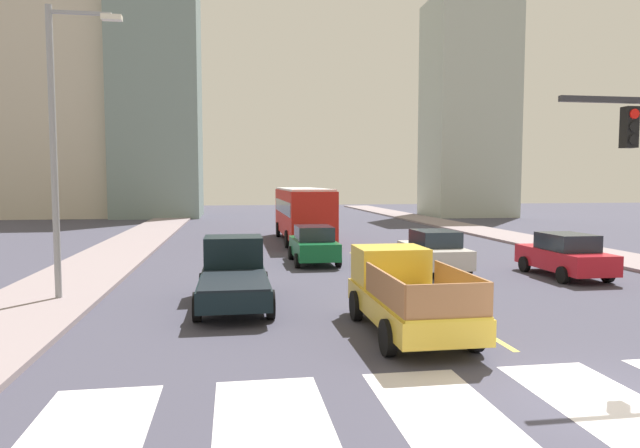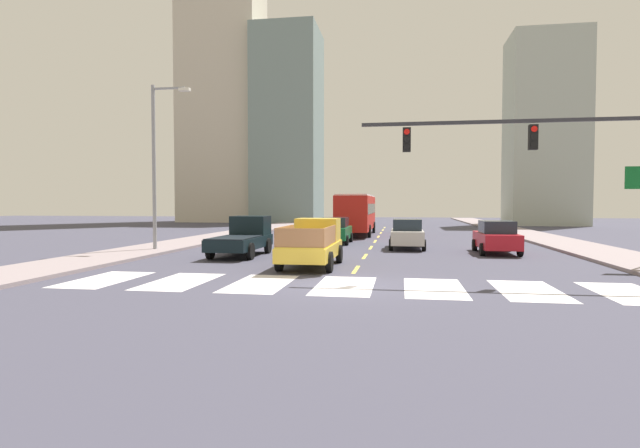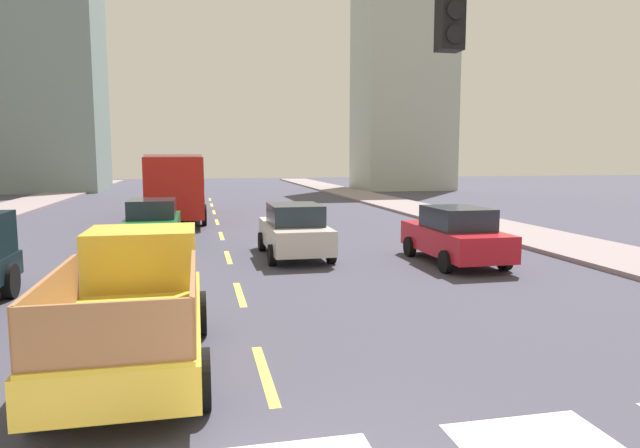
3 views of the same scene
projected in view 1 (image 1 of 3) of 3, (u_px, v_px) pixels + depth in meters
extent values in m
plane|color=#3F3E4E|center=(600.00, 402.00, 9.49)|extent=(160.00, 160.00, 0.00)
cube|color=gray|center=(586.00, 252.00, 29.08)|extent=(3.60, 110.00, 0.15)
cube|color=gray|center=(102.00, 262.00, 25.35)|extent=(3.60, 110.00, 0.15)
cube|color=silver|center=(83.00, 436.00, 8.20)|extent=(1.82, 3.86, 0.01)
cube|color=silver|center=(273.00, 423.00, 8.63)|extent=(1.82, 3.86, 0.01)
cube|color=silver|center=(444.00, 412.00, 9.06)|extent=(1.82, 3.86, 0.01)
cube|color=silver|center=(600.00, 401.00, 9.49)|extent=(1.82, 3.86, 0.01)
cube|color=gold|center=(492.00, 337.00, 13.43)|extent=(0.16, 2.40, 0.01)
cube|color=gold|center=(422.00, 295.00, 18.35)|extent=(0.16, 2.40, 0.01)
cube|color=gold|center=(382.00, 271.00, 23.28)|extent=(0.16, 2.40, 0.01)
cube|color=gold|center=(356.00, 255.00, 28.20)|extent=(0.16, 2.40, 0.01)
cube|color=gold|center=(338.00, 244.00, 33.13)|extent=(0.16, 2.40, 0.01)
cube|color=gold|center=(324.00, 236.00, 38.05)|extent=(0.16, 2.40, 0.01)
cube|color=gold|center=(313.00, 230.00, 42.98)|extent=(0.16, 2.40, 0.01)
cube|color=gold|center=(305.00, 225.00, 47.90)|extent=(0.16, 2.40, 0.01)
cube|color=gold|center=(409.00, 307.00, 13.63)|extent=(1.96, 5.20, 0.56)
cube|color=gold|center=(390.00, 265.00, 15.24)|extent=(1.84, 1.60, 1.00)
cube|color=#19232D|center=(386.00, 256.00, 15.66)|extent=(1.72, 0.08, 0.56)
cube|color=gold|center=(422.00, 303.00, 12.67)|extent=(1.84, 3.30, 0.06)
cylinder|color=black|center=(356.00, 306.00, 15.03)|extent=(0.22, 0.80, 0.80)
cylinder|color=black|center=(426.00, 303.00, 15.33)|extent=(0.22, 0.80, 0.80)
cylinder|color=black|center=(388.00, 338.00, 11.96)|extent=(0.22, 0.80, 0.80)
cylinder|color=black|center=(474.00, 334.00, 12.26)|extent=(0.22, 0.80, 0.80)
cube|color=#94633E|center=(384.00, 287.00, 12.50)|extent=(0.06, 3.17, 0.70)
cube|color=#94633E|center=(460.00, 285.00, 12.78)|extent=(0.06, 3.17, 0.70)
cube|color=#94633E|center=(449.00, 301.00, 11.08)|extent=(1.80, 0.06, 0.70)
cube|color=black|center=(234.00, 285.00, 16.55)|extent=(1.96, 5.20, 0.56)
cube|color=black|center=(233.00, 252.00, 18.16)|extent=(1.84, 1.60, 1.00)
cube|color=#19232D|center=(233.00, 245.00, 18.58)|extent=(1.72, 0.08, 0.56)
cube|color=black|center=(234.00, 280.00, 15.59)|extent=(1.84, 3.30, 0.06)
cylinder|color=black|center=(203.00, 285.00, 17.95)|extent=(0.22, 0.80, 0.80)
cylinder|color=black|center=(264.00, 284.00, 18.25)|extent=(0.22, 0.80, 0.80)
cylinder|color=black|center=(197.00, 307.00, 14.88)|extent=(0.22, 0.80, 0.80)
cylinder|color=black|center=(271.00, 304.00, 15.18)|extent=(0.22, 0.80, 0.80)
cube|color=red|center=(302.00, 212.00, 34.40)|extent=(2.50, 10.80, 2.70)
cube|color=#19232D|center=(302.00, 206.00, 34.38)|extent=(2.52, 9.94, 0.80)
cube|color=silver|center=(302.00, 189.00, 34.30)|extent=(2.40, 10.37, 0.12)
cylinder|color=black|center=(278.00, 230.00, 37.61)|extent=(0.22, 1.00, 1.00)
cylinder|color=black|center=(315.00, 229.00, 38.00)|extent=(0.22, 1.00, 1.00)
cylinder|color=black|center=(287.00, 239.00, 31.39)|extent=(0.22, 1.00, 1.00)
cylinder|color=black|center=(331.00, 238.00, 31.78)|extent=(0.22, 1.00, 1.00)
cube|color=#105B2D|center=(313.00, 248.00, 25.56)|extent=(1.80, 4.40, 0.76)
cube|color=#1E2833|center=(314.00, 233.00, 25.36)|extent=(1.58, 2.11, 0.64)
cylinder|color=black|center=(291.00, 253.00, 26.79)|extent=(0.22, 0.64, 0.64)
cylinder|color=black|center=(328.00, 252.00, 27.07)|extent=(0.22, 0.64, 0.64)
cylinder|color=black|center=(297.00, 261.00, 24.10)|extent=(0.22, 0.64, 0.64)
cylinder|color=black|center=(338.00, 260.00, 24.38)|extent=(0.22, 0.64, 0.64)
cube|color=beige|center=(433.00, 255.00, 23.23)|extent=(1.80, 4.40, 0.76)
cube|color=#1E2833|center=(435.00, 238.00, 23.03)|extent=(1.58, 2.11, 0.64)
cylinder|color=black|center=(403.00, 260.00, 24.47)|extent=(0.22, 0.64, 0.64)
cylinder|color=black|center=(442.00, 259.00, 24.74)|extent=(0.22, 0.64, 0.64)
cylinder|color=black|center=(424.00, 269.00, 21.78)|extent=(0.22, 0.64, 0.64)
cylinder|color=black|center=(467.00, 268.00, 22.06)|extent=(0.22, 0.64, 0.64)
cube|color=red|center=(564.00, 259.00, 21.87)|extent=(1.80, 4.40, 0.76)
cube|color=#1E2833|center=(567.00, 242.00, 21.66)|extent=(1.58, 2.11, 0.64)
cylinder|color=black|center=(524.00, 264.00, 23.10)|extent=(0.22, 0.64, 0.64)
cylinder|color=black|center=(564.00, 263.00, 23.38)|extent=(0.22, 0.64, 0.64)
cylinder|color=black|center=(563.00, 275.00, 20.41)|extent=(0.22, 0.64, 0.64)
cylinder|color=black|center=(608.00, 274.00, 20.69)|extent=(0.22, 0.64, 0.64)
cube|color=black|center=(629.00, 127.00, 11.45)|extent=(0.28, 0.24, 0.84)
cylinder|color=red|center=(634.00, 114.00, 11.30)|extent=(0.20, 0.04, 0.20)
cylinder|color=black|center=(634.00, 127.00, 11.32)|extent=(0.20, 0.04, 0.20)
cylinder|color=black|center=(633.00, 140.00, 11.34)|extent=(0.20, 0.04, 0.20)
cylinder|color=gray|center=(54.00, 156.00, 16.95)|extent=(0.20, 0.20, 9.00)
cube|color=gray|center=(80.00, 13.00, 16.76)|extent=(1.80, 0.10, 0.10)
cube|color=silver|center=(112.00, 18.00, 16.90)|extent=(0.60, 0.28, 0.16)
cube|color=gray|center=(157.00, 90.00, 58.26)|extent=(8.69, 9.17, 26.46)
cube|color=#ABB4A6|center=(468.00, 110.00, 59.48)|extent=(8.63, 7.30, 22.79)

